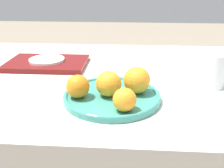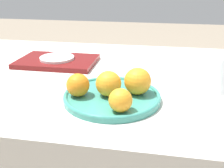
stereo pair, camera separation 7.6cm
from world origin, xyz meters
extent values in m
cube|color=silver|center=(0.00, 0.00, 0.38)|extent=(1.57, 0.92, 0.76)
cylinder|color=teal|center=(0.11, -0.22, 0.76)|extent=(0.29, 0.29, 0.01)
torus|color=teal|center=(0.11, -0.22, 0.77)|extent=(0.29, 0.29, 0.01)
sphere|color=orange|center=(0.18, -0.20, 0.81)|extent=(0.08, 0.08, 0.08)
sphere|color=orange|center=(0.10, -0.22, 0.81)|extent=(0.08, 0.08, 0.08)
sphere|color=orange|center=(0.15, -0.31, 0.80)|extent=(0.06, 0.06, 0.06)
sphere|color=orange|center=(0.01, -0.24, 0.80)|extent=(0.07, 0.07, 0.07)
cylinder|color=silver|center=(0.44, -0.10, 0.81)|extent=(0.07, 0.07, 0.11)
cube|color=maroon|center=(-0.18, 0.09, 0.77)|extent=(0.32, 0.22, 0.02)
cylinder|color=white|center=(-0.18, 0.09, 0.78)|extent=(0.14, 0.14, 0.01)
cube|color=white|center=(0.30, 0.15, 0.76)|extent=(0.11, 0.14, 0.01)
camera|label=1|loc=(0.16, -0.93, 1.10)|focal=42.00mm
camera|label=2|loc=(0.23, -0.92, 1.10)|focal=42.00mm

